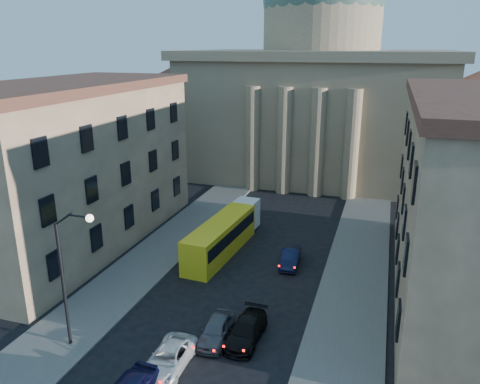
# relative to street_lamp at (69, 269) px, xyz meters

# --- Properties ---
(sidewalk_left) EXTENTS (5.00, 60.00, 0.15)m
(sidewalk_left) POSITION_rel_street_lamp_xyz_m (-1.53, 10.00, -5.21)
(sidewalk_left) COLOR #5A5853
(sidewalk_left) RESTS_ON ground
(sidewalk_right) EXTENTS (5.00, 60.00, 0.15)m
(sidewalk_right) POSITION_rel_street_lamp_xyz_m (15.47, 10.00, -5.21)
(sidewalk_right) COLOR #5A5853
(sidewalk_right) RESTS_ON ground
(church) EXTENTS (68.02, 28.76, 36.60)m
(church) POSITION_rel_street_lamp_xyz_m (6.97, 47.47, 6.59)
(church) COLOR #867052
(church) RESTS_ON ground
(building_left) EXTENTS (11.60, 26.60, 14.70)m
(building_left) POSITION_rel_street_lamp_xyz_m (-10.03, 14.00, 2.14)
(building_left) COLOR tan
(building_left) RESTS_ON ground
(street_lamp) EXTENTS (2.62, 0.44, 8.83)m
(street_lamp) POSITION_rel_street_lamp_xyz_m (0.00, 0.00, 0.00)
(street_lamp) COLOR black
(street_lamp) RESTS_ON ground
(car_left_mid) EXTENTS (2.11, 4.53, 1.26)m
(car_left_mid) POSITION_rel_street_lamp_xyz_m (6.17, -0.09, -4.66)
(car_left_mid) COLOR silver
(car_left_mid) RESTS_ON ground
(car_right_mid) EXTENTS (1.97, 4.63, 1.33)m
(car_right_mid) POSITION_rel_street_lamp_xyz_m (9.59, 3.80, -4.62)
(car_right_mid) COLOR black
(car_right_mid) RESTS_ON ground
(car_right_far) EXTENTS (1.84, 4.15, 1.39)m
(car_right_far) POSITION_rel_street_lamp_xyz_m (7.79, 3.29, -4.59)
(car_right_far) COLOR #525157
(car_right_far) RESTS_ON ground
(car_right_distant) EXTENTS (1.75, 4.18, 1.35)m
(car_right_distant) POSITION_rel_street_lamp_xyz_m (10.07, 14.96, -4.61)
(car_right_distant) COLOR black
(car_right_distant) RESTS_ON ground
(city_bus) EXTENTS (3.23, 10.80, 3.00)m
(city_bus) POSITION_rel_street_lamp_xyz_m (3.74, 15.28, -3.67)
(city_bus) COLOR yellow
(city_bus) RESTS_ON ground
(box_truck) EXTENTS (2.51, 5.59, 2.99)m
(box_truck) POSITION_rel_street_lamp_xyz_m (4.05, 20.12, -3.87)
(box_truck) COLOR white
(box_truck) RESTS_ON ground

